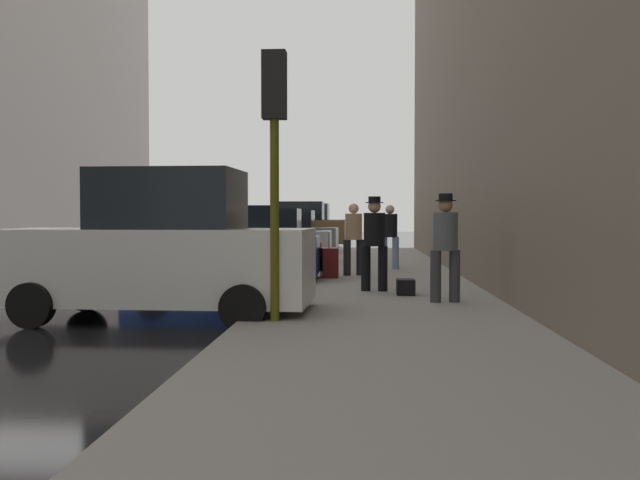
% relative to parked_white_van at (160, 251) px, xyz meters
% --- Properties ---
extents(ground_plane, '(120.00, 120.00, 0.00)m').
position_rel_parked_white_van_xyz_m(ground_plane, '(-2.65, 1.50, -1.03)').
color(ground_plane, black).
extents(sidewalk, '(4.00, 40.00, 0.15)m').
position_rel_parked_white_van_xyz_m(sidewalk, '(3.35, 1.50, -0.96)').
color(sidewalk, gray).
rests_on(sidewalk, ground_plane).
extents(parked_white_van, '(4.66, 2.18, 2.25)m').
position_rel_parked_white_van_xyz_m(parked_white_van, '(0.00, 0.00, 0.00)').
color(parked_white_van, silver).
rests_on(parked_white_van, ground_plane).
extents(parked_blue_sedan, '(4.23, 2.11, 1.79)m').
position_rel_parked_white_van_xyz_m(parked_blue_sedan, '(0.00, 5.24, -0.18)').
color(parked_blue_sedan, navy).
rests_on(parked_blue_sedan, ground_plane).
extents(parked_silver_sedan, '(4.20, 2.06, 1.79)m').
position_rel_parked_white_van_xyz_m(parked_silver_sedan, '(0.00, 11.34, -0.18)').
color(parked_silver_sedan, '#B7BABF').
rests_on(parked_silver_sedan, ground_plane).
extents(parked_gray_coupe, '(4.24, 2.14, 1.79)m').
position_rel_parked_white_van_xyz_m(parked_gray_coupe, '(0.00, 17.62, -0.18)').
color(parked_gray_coupe, slate).
rests_on(parked_gray_coupe, ground_plane).
extents(parked_bronze_suv, '(4.63, 2.12, 2.25)m').
position_rel_parked_white_van_xyz_m(parked_bronze_suv, '(0.00, 23.29, 0.00)').
color(parked_bronze_suv, brown).
rests_on(parked_bronze_suv, ground_plane).
extents(parked_black_suv, '(4.65, 2.16, 2.25)m').
position_rel_parked_white_van_xyz_m(parked_black_suv, '(0.00, 28.74, 0.00)').
color(parked_black_suv, black).
rests_on(parked_black_suv, ground_plane).
extents(fire_hydrant, '(0.42, 0.22, 0.70)m').
position_rel_parked_white_van_xyz_m(fire_hydrant, '(1.80, 9.40, -0.54)').
color(fire_hydrant, red).
rests_on(fire_hydrant, sidewalk).
extents(traffic_light, '(0.32, 0.32, 3.60)m').
position_rel_parked_white_van_xyz_m(traffic_light, '(1.85, -0.99, 1.73)').
color(traffic_light, '#514C0F').
rests_on(traffic_light, sidewalk).
extents(pedestrian_in_tan_coat, '(0.53, 0.50, 1.71)m').
position_rel_parked_white_van_xyz_m(pedestrian_in_tan_coat, '(2.82, 6.47, 0.07)').
color(pedestrian_in_tan_coat, black).
rests_on(pedestrian_in_tan_coat, sidewalk).
extents(pedestrian_in_jeans, '(0.53, 0.49, 1.71)m').
position_rel_parked_white_van_xyz_m(pedestrian_in_jeans, '(3.77, 8.64, 0.07)').
color(pedestrian_in_jeans, '#728CB2').
rests_on(pedestrian_in_jeans, sidewalk).
extents(pedestrian_with_beanie, '(0.53, 0.47, 1.78)m').
position_rel_parked_white_van_xyz_m(pedestrian_with_beanie, '(4.38, 1.24, 0.10)').
color(pedestrian_with_beanie, '#333338').
rests_on(pedestrian_with_beanie, sidewalk).
extents(pedestrian_with_fedora, '(0.52, 0.45, 1.78)m').
position_rel_parked_white_van_xyz_m(pedestrian_with_fedora, '(3.26, 2.92, 0.10)').
color(pedestrian_with_fedora, black).
rests_on(pedestrian_with_fedora, sidewalk).
extents(rolling_suitcase, '(0.45, 0.62, 1.04)m').
position_rel_parked_white_van_xyz_m(rolling_suitcase, '(2.27, 5.85, -0.54)').
color(rolling_suitcase, '#591414').
rests_on(rolling_suitcase, sidewalk).
extents(duffel_bag, '(0.32, 0.44, 0.28)m').
position_rel_parked_white_van_xyz_m(duffel_bag, '(3.81, 2.30, -0.74)').
color(duffel_bag, black).
rests_on(duffel_bag, sidewalk).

